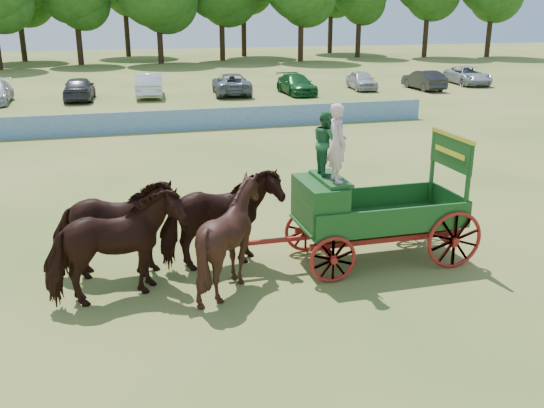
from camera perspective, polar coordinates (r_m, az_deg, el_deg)
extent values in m
plane|color=olive|center=(13.88, 5.08, -6.93)|extent=(160.00, 160.00, 0.00)
imported|color=black|center=(12.78, -14.54, -4.02)|extent=(3.00, 1.93, 2.34)
imported|color=black|center=(13.81, -14.66, -2.36)|extent=(2.90, 1.59, 2.34)
imported|color=black|center=(12.99, -3.91, -3.08)|extent=(2.41, 2.22, 2.34)
imported|color=black|center=(14.00, -4.82, -1.51)|extent=(2.91, 1.63, 2.34)
cube|color=maroon|center=(14.25, 4.40, -3.60)|extent=(0.12, 2.00, 0.12)
cube|color=maroon|center=(15.47, 14.93, -2.40)|extent=(0.12, 2.00, 0.12)
cube|color=maroon|center=(14.29, 10.84, -3.29)|extent=(3.80, 0.10, 0.12)
cube|color=maroon|center=(15.22, 9.04, -1.85)|extent=(3.80, 0.10, 0.12)
cube|color=maroon|center=(13.93, 0.92, -3.40)|extent=(2.80, 0.09, 0.09)
cube|color=#1A501F|center=(14.66, 9.97, -1.53)|extent=(3.80, 1.80, 0.10)
cube|color=#1A501F|center=(13.82, 11.57, -1.53)|extent=(3.80, 0.06, 0.55)
cube|color=#1A501F|center=(15.32, 8.65, 0.59)|extent=(3.80, 0.06, 0.55)
cube|color=#1A501F|center=(15.44, 16.36, 0.18)|extent=(0.06, 1.80, 0.55)
cube|color=#1A501F|center=(13.92, 4.49, 0.04)|extent=(0.85, 1.70, 1.05)
cube|color=#1A501F|center=(13.84, 5.52, 2.37)|extent=(0.55, 1.50, 0.08)
cube|color=#1A501F|center=(13.87, 2.99, -0.88)|extent=(0.10, 1.60, 0.65)
cube|color=#1A501F|center=(14.02, 3.67, -1.97)|extent=(0.55, 1.60, 0.06)
cube|color=#1A501F|center=(14.57, 17.93, 1.66)|extent=(0.08, 0.08, 1.80)
cube|color=#1A501F|center=(15.88, 14.84, 3.25)|extent=(0.08, 0.08, 1.80)
cube|color=#1A501F|center=(15.07, 16.52, 4.68)|extent=(0.07, 1.75, 0.75)
cube|color=gold|center=(14.99, 16.66, 6.17)|extent=(0.08, 1.80, 0.09)
cube|color=gold|center=(15.05, 16.39, 4.68)|extent=(0.02, 1.30, 0.12)
torus|color=maroon|center=(13.44, 5.75, -5.23)|extent=(1.09, 0.09, 1.09)
torus|color=maroon|center=(15.10, 3.19, -2.50)|extent=(1.09, 0.09, 1.09)
torus|color=maroon|center=(14.68, 16.79, -3.27)|extent=(1.39, 0.09, 1.39)
torus|color=maroon|center=(16.21, 13.31, -0.95)|extent=(1.39, 0.09, 1.39)
imported|color=beige|center=(13.31, 6.17, 5.73)|extent=(0.41, 0.63, 1.73)
imported|color=#246036|center=(13.98, 5.11, 5.78)|extent=(0.55, 0.71, 1.46)
cube|color=#1B5396|center=(30.43, -8.62, 7.79)|extent=(26.00, 0.08, 1.05)
imported|color=#333338|center=(42.17, -17.70, 10.33)|extent=(2.11, 4.66, 1.55)
imported|color=silver|center=(42.61, -11.47, 10.92)|extent=(2.18, 5.02, 1.60)
imported|color=slate|center=(43.02, -3.85, 11.20)|extent=(3.00, 5.52, 1.47)
imported|color=#144C1E|center=(43.21, 2.32, 11.18)|extent=(1.99, 4.70, 1.35)
imported|color=#B2B2B7|center=(46.14, 8.43, 11.45)|extent=(2.07, 4.15, 1.36)
imported|color=#262628|center=(46.97, 14.10, 11.26)|extent=(1.57, 4.31, 1.41)
imported|color=#999EA5|center=(51.11, 17.95, 11.43)|extent=(2.91, 5.24, 1.39)
cylinder|color=#382314|center=(68.71, -17.67, 14.16)|extent=(0.60, 0.60, 4.27)
cylinder|color=#382314|center=(68.14, -10.49, 14.73)|extent=(0.60, 0.60, 4.45)
cylinder|color=#382314|center=(71.28, -4.71, 15.25)|extent=(0.60, 0.60, 4.82)
cylinder|color=#382314|center=(70.21, 2.72, 15.18)|extent=(0.60, 0.60, 4.66)
cylinder|color=#382314|center=(76.33, 8.11, 15.14)|extent=(0.60, 0.60, 4.34)
cylinder|color=#382314|center=(78.22, 14.25, 15.12)|extent=(0.60, 0.60, 5.10)
cylinder|color=#382314|center=(80.70, 19.72, 14.65)|extent=(0.60, 0.60, 4.91)
cylinder|color=#382314|center=(75.32, -22.43, 14.07)|extent=(0.60, 0.60, 4.63)
cylinder|color=#382314|center=(79.03, -13.48, 15.35)|extent=(0.60, 0.60, 5.49)
cylinder|color=#382314|center=(77.40, -2.67, 15.73)|extent=(0.60, 0.60, 5.43)
cylinder|color=#382314|center=(83.31, 5.50, 15.79)|extent=(0.60, 0.60, 5.29)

